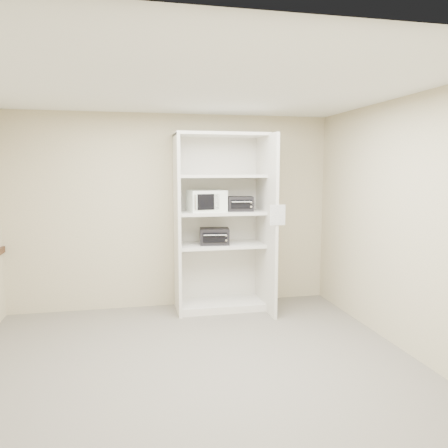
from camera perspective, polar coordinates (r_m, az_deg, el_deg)
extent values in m
cube|color=#645C54|center=(4.59, -3.88, -17.84)|extent=(4.50, 4.00, 0.01)
cube|color=white|center=(4.23, -4.21, 17.50)|extent=(4.50, 4.00, 0.01)
cube|color=beige|center=(6.18, -6.64, 1.63)|extent=(4.50, 0.02, 2.70)
cube|color=beige|center=(2.28, 3.10, -7.84)|extent=(4.50, 0.02, 2.70)
cube|color=beige|center=(5.03, 22.23, -0.10)|extent=(0.02, 4.00, 2.70)
cube|color=silver|center=(5.88, -6.13, -0.11)|extent=(0.04, 0.60, 2.40)
cube|color=silver|center=(5.98, 5.54, 0.02)|extent=(0.04, 0.90, 2.40)
cube|color=silver|center=(6.27, -0.96, 0.38)|extent=(1.24, 0.02, 2.40)
cube|color=silver|center=(6.24, -0.42, -10.48)|extent=(1.16, 0.56, 0.10)
cube|color=silver|center=(6.03, -0.43, -2.76)|extent=(1.16, 0.56, 0.04)
cube|color=silver|center=(5.97, -0.43, 1.49)|extent=(1.16, 0.56, 0.04)
cube|color=silver|center=(5.94, -0.44, 6.30)|extent=(1.16, 0.56, 0.04)
cube|color=silver|center=(5.96, -0.44, 11.59)|extent=(1.24, 0.60, 0.04)
cube|color=white|center=(5.92, -2.29, 3.04)|extent=(0.52, 0.42, 0.29)
cube|color=black|center=(6.01, 2.13, 2.66)|extent=(0.37, 0.30, 0.20)
cube|color=black|center=(5.97, -1.26, -1.61)|extent=(0.43, 0.35, 0.22)
cube|color=white|center=(5.53, 7.03, 1.17)|extent=(0.20, 0.02, 0.25)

